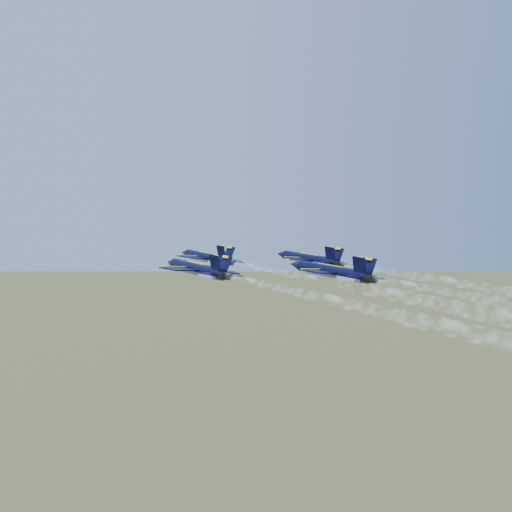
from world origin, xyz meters
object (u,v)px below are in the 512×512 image
object	(u,v)px
jet_left	(196,269)
jet_slot	(331,271)
jet_right	(309,259)
jet_lead	(206,257)

from	to	relation	value
jet_left	jet_slot	world-z (taller)	same
jet_right	jet_slot	bearing A→B (deg)	-124.86
jet_lead	jet_right	xyz separation A→B (m)	(16.00, -8.09, 0.00)
jet_left	jet_right	world-z (taller)	same
jet_lead	jet_slot	bearing A→B (deg)	-88.52
jet_lead	jet_slot	size ratio (longest dim) A/B	1.00
jet_lead	jet_left	size ratio (longest dim) A/B	1.00
jet_right	jet_slot	distance (m)	19.33
jet_right	jet_slot	xyz separation A→B (m)	(-4.31, -18.85, 0.00)
jet_left	jet_slot	xyz separation A→B (m)	(16.84, -8.28, 0.00)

